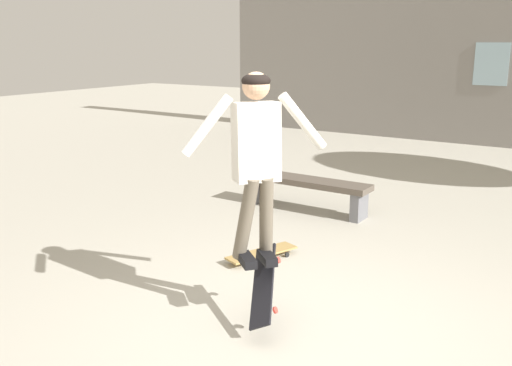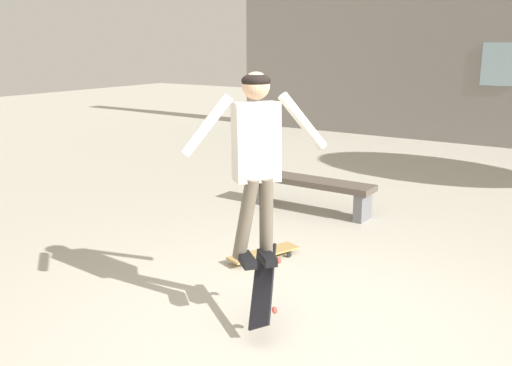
{
  "view_description": "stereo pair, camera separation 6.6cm",
  "coord_description": "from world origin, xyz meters",
  "px_view_note": "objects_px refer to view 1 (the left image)",
  "views": [
    {
      "loc": [
        1.99,
        -3.66,
        2.25
      ],
      "look_at": [
        -0.34,
        -0.03,
        1.18
      ],
      "focal_mm": 40.0,
      "sensor_mm": 36.0,
      "label": 1
    },
    {
      "loc": [
        2.05,
        -3.62,
        2.25
      ],
      "look_at": [
        -0.34,
        -0.03,
        1.18
      ],
      "focal_mm": 40.0,
      "sensor_mm": 36.0,
      "label": 2
    }
  ],
  "objects_px": {
    "park_bench": "(307,187)",
    "skateboard_flipping": "(263,285)",
    "skateboard_resting": "(262,253)",
    "skater": "(256,152)"
  },
  "relations": [
    {
      "from": "skateboard_flipping",
      "to": "skateboard_resting",
      "type": "height_order",
      "value": "skateboard_flipping"
    },
    {
      "from": "park_bench",
      "to": "skateboard_resting",
      "type": "distance_m",
      "value": 1.92
    },
    {
      "from": "skater",
      "to": "skateboard_flipping",
      "type": "xyz_separation_m",
      "value": [
        0.1,
        -0.04,
        -1.07
      ]
    },
    {
      "from": "park_bench",
      "to": "skateboard_flipping",
      "type": "relative_size",
      "value": 2.86
    },
    {
      "from": "park_bench",
      "to": "skateboard_flipping",
      "type": "bearing_deg",
      "value": -67.41
    },
    {
      "from": "park_bench",
      "to": "skateboard_flipping",
      "type": "xyz_separation_m",
      "value": [
        1.23,
        -3.08,
        0.03
      ]
    },
    {
      "from": "skateboard_resting",
      "to": "skater",
      "type": "bearing_deg",
      "value": 50.94
    },
    {
      "from": "park_bench",
      "to": "skateboard_flipping",
      "type": "height_order",
      "value": "skateboard_flipping"
    },
    {
      "from": "skateboard_resting",
      "to": "skateboard_flipping",
      "type": "bearing_deg",
      "value": 53.39
    },
    {
      "from": "park_bench",
      "to": "skateboard_resting",
      "type": "relative_size",
      "value": 2.13
    }
  ]
}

